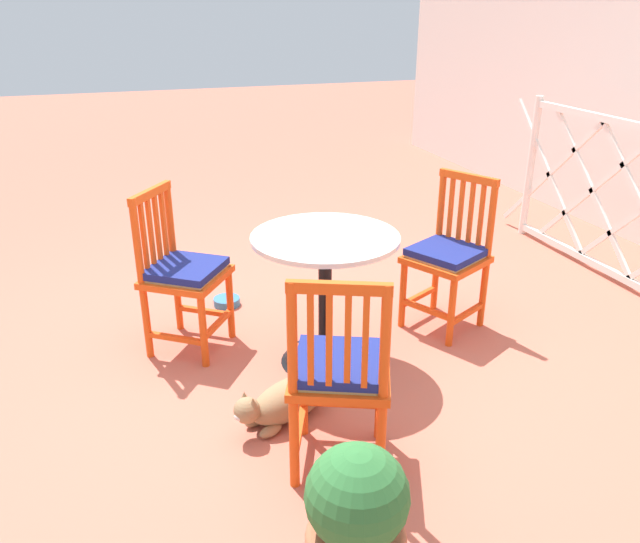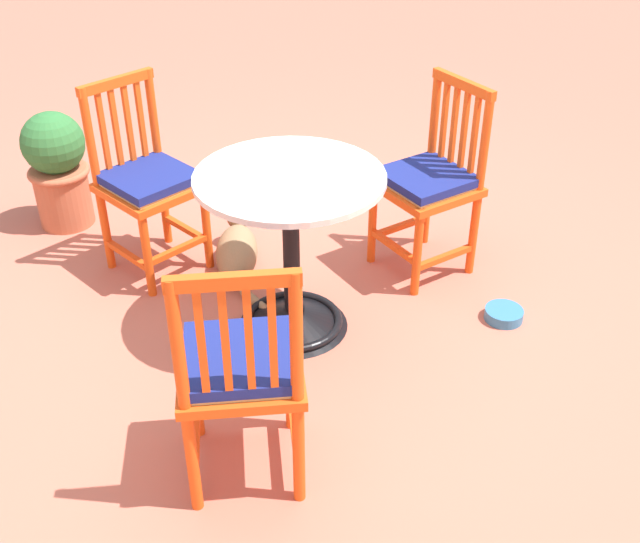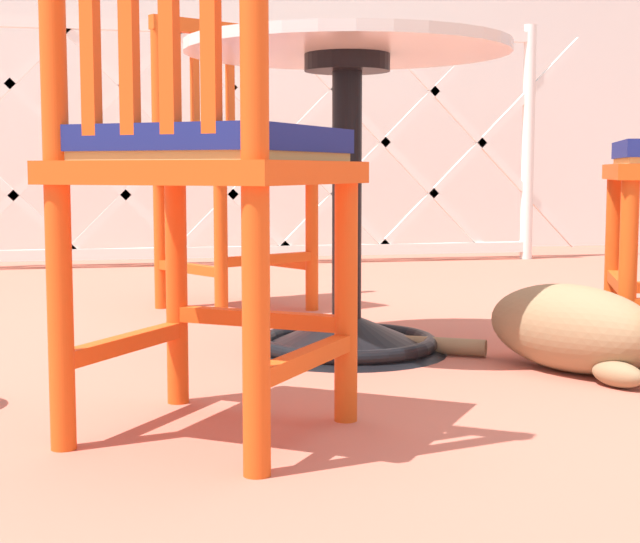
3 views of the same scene
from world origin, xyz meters
The scene contains 8 objects.
ground_plane centered at (0.00, 0.00, 0.00)m, with size 24.00×24.00×0.00m, color #BC604C.
cafe_table centered at (0.02, 0.19, 0.28)m, with size 0.76×0.76×0.73m.
orange_chair_by_planter centered at (0.83, -0.03, 0.45)m, with size 0.53×0.53×0.91m.
orange_chair_at_corner centered at (-0.15, 1.01, 0.45)m, with size 0.54×0.54×0.91m.
orange_chair_tucked_in centered at (-0.39, -0.50, 0.45)m, with size 0.56×0.56×0.91m.
tabby_cat centered at (0.46, -0.17, 0.10)m, with size 0.50×0.62×0.23m.
terracotta_planter centered at (1.50, -0.22, 0.33)m, with size 0.32×0.32×0.62m.
pet_water_bowl centered at (-0.84, -0.19, 0.03)m, with size 0.17×0.17×0.05m, color teal.
Camera 1 is at (2.85, -0.80, 1.82)m, focal length 35.50 mm.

